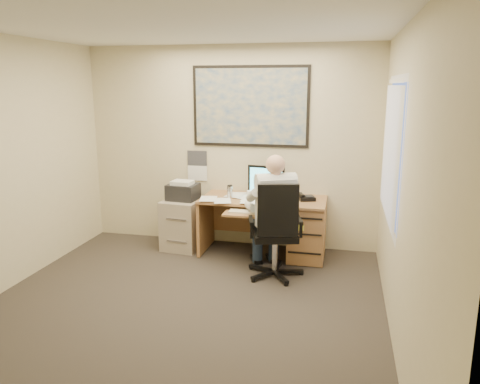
% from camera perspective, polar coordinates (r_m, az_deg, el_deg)
% --- Properties ---
extents(room_shell, '(4.00, 4.50, 2.70)m').
position_cam_1_polar(room_shell, '(4.26, -8.45, 1.58)').
color(room_shell, '#322C26').
rests_on(room_shell, ground).
extents(desk, '(1.60, 0.97, 1.14)m').
position_cam_1_polar(desk, '(6.08, 5.93, -3.71)').
color(desk, '#A17145').
rests_on(desk, ground).
extents(world_map, '(1.56, 0.03, 1.06)m').
position_cam_1_polar(world_map, '(6.26, 1.25, 10.37)').
color(world_map, '#1E4C93').
rests_on(world_map, room_shell).
extents(wall_calendar, '(0.28, 0.01, 0.42)m').
position_cam_1_polar(wall_calendar, '(6.54, -5.24, 3.21)').
color(wall_calendar, white).
rests_on(wall_calendar, room_shell).
extents(window_blinds, '(0.06, 1.40, 1.30)m').
position_cam_1_polar(window_blinds, '(4.76, 18.07, 4.71)').
color(window_blinds, '#EEE9CE').
rests_on(window_blinds, room_shell).
extents(filing_cabinet, '(0.53, 0.62, 0.93)m').
position_cam_1_polar(filing_cabinet, '(6.41, -6.86, -3.28)').
color(filing_cabinet, '#AC9F8B').
rests_on(filing_cabinet, ground).
extents(office_chair, '(0.83, 0.83, 1.14)m').
position_cam_1_polar(office_chair, '(5.42, 4.03, -7.01)').
color(office_chair, black).
rests_on(office_chair, ground).
extents(person, '(0.88, 1.00, 1.42)m').
position_cam_1_polar(person, '(5.38, 4.37, -2.96)').
color(person, silver).
rests_on(person, office_chair).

